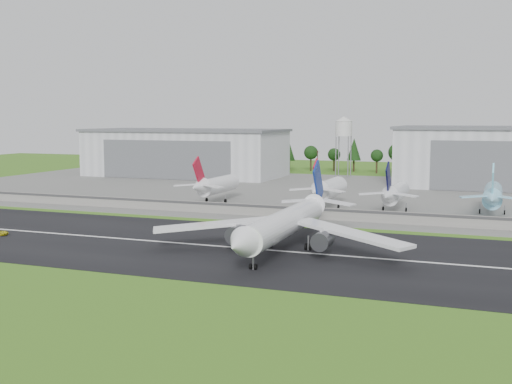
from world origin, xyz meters
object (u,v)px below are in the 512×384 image
at_px(parked_jet_red_b, 327,189).
at_px(parked_jet_navy, 394,193).
at_px(parked_jet_red_a, 214,185).
at_px(parked_jet_skyblue, 493,195).
at_px(main_airliner, 284,230).

xyz_separation_m(parked_jet_red_b, parked_jet_navy, (21.10, -0.07, -0.42)).
xyz_separation_m(parked_jet_red_a, parked_jet_skyblue, (88.33, 4.99, -0.13)).
distance_m(parked_jet_red_b, parked_jet_navy, 21.11).
distance_m(parked_jet_red_a, parked_jet_navy, 60.23).
bearing_deg(parked_jet_red_a, parked_jet_navy, -0.04).
height_order(main_airliner, parked_jet_navy, main_airliner).
relative_size(parked_jet_red_a, parked_jet_red_b, 1.00).
bearing_deg(parked_jet_navy, parked_jet_red_b, 179.81).
relative_size(parked_jet_red_b, parked_jet_navy, 1.00).
distance_m(parked_jet_navy, parked_jet_skyblue, 28.54).
relative_size(main_airliner, parked_jet_skyblue, 1.58).
distance_m(main_airliner, parked_jet_red_b, 67.50).
xyz_separation_m(main_airliner, parked_jet_red_a, (-47.01, 66.99, 1.23)).
height_order(main_airliner, parked_jet_red_b, main_airliner).
height_order(parked_jet_navy, parked_jet_skyblue, parked_jet_skyblue).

